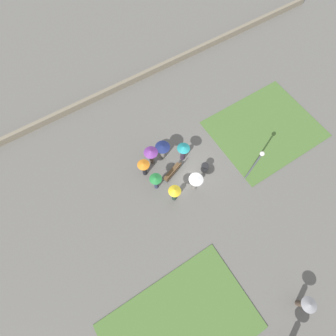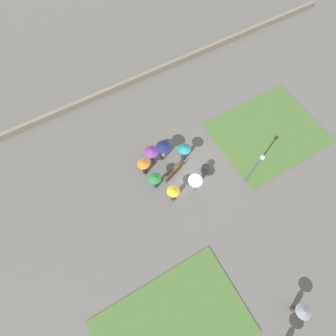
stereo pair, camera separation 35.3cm
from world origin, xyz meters
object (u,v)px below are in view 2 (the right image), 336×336
Objects in this scene: crowd_person_teal at (184,151)px; crowd_person_yellow at (173,193)px; crowd_person_purple at (152,153)px; crowd_person_navy at (163,149)px; trash_bin at (205,169)px; crowd_person_white at (195,182)px; lone_walker_far_path at (301,311)px; crowd_person_orange at (144,166)px; park_bench at (173,172)px; crowd_person_green at (155,180)px; lamp_post at (256,166)px.

crowd_person_teal is 3.49m from crowd_person_yellow.
crowd_person_navy is at bearing 173.95° from crowd_person_purple.
trash_bin is 0.44× the size of crowd_person_white.
trash_bin is at bearing -34.51° from crowd_person_navy.
trash_bin is 0.44× the size of crowd_person_yellow.
lone_walker_far_path is at bearing 19.15° from crowd_person_teal.
crowd_person_teal reaches higher than crowd_person_white.
crowd_person_orange is at bearing -28.68° from trash_bin.
park_bench is at bearing -23.39° from trash_bin.
crowd_person_orange is (3.25, -0.45, -0.08)m from crowd_person_teal.
crowd_person_navy is at bearing -116.05° from crowd_person_yellow.
crowd_person_purple is 14.07m from lone_walker_far_path.
crowd_person_purple is 2.19m from crowd_person_green.
crowd_person_green is (0.80, 2.04, -0.14)m from crowd_person_purple.
park_bench is 1.01× the size of crowd_person_green.
lone_walker_far_path is at bearing 88.02° from trash_bin.
crowd_person_purple reaches higher than lone_walker_far_path.
crowd_person_white is at bearing -73.82° from crowd_person_orange.
crowd_person_navy is 0.96× the size of crowd_person_teal.
crowd_person_orange is at bearing 28.11° from crowd_person_purple.
lamp_post is 8.06m from crowd_person_orange.
crowd_person_green is at bearing -114.60° from crowd_person_navy.
crowd_person_teal is at bearing -32.14° from crowd_person_orange.
crowd_person_orange is at bearing -36.26° from lone_walker_far_path.
crowd_person_orange is (1.80, -1.25, 0.72)m from park_bench.
crowd_person_navy is 0.94× the size of crowd_person_purple.
crowd_person_navy reaches higher than park_bench.
lamp_post reaches higher than crowd_person_purple.
crowd_person_teal is 3.24m from crowd_person_green.
trash_bin is at bearing 135.45° from crowd_person_purple.
crowd_person_orange is 13.73m from lone_walker_far_path.
crowd_person_purple is at bearing -97.25° from crowd_person_teal.
crowd_person_teal is at bearing -19.25° from crowd_person_navy.
crowd_person_white is (1.51, 0.80, 0.93)m from trash_bin.
crowd_person_green is at bearing -11.39° from trash_bin.
crowd_person_yellow is at bearing -98.62° from crowd_person_orange.
crowd_person_navy is at bearing -48.40° from lamp_post.
crowd_person_yellow is 10.65m from lone_walker_far_path.
park_bench is at bearing 73.14° from crowd_person_green.
crowd_person_green reaches higher than park_bench.
crowd_person_purple reaches higher than crowd_person_teal.
crowd_person_orange is at bearing 162.78° from crowd_person_green.
crowd_person_orange is at bearing -53.83° from park_bench.
lone_walker_far_path is (-1.13, 10.16, -0.16)m from crowd_person_white.
crowd_person_white is (3.86, -1.49, -1.40)m from lamp_post.
lamp_post reaches higher than crowd_person_navy.
crowd_person_orange reaches higher than lone_walker_far_path.
crowd_person_teal is at bearing -64.47° from trash_bin.
crowd_person_teal is at bearing -148.05° from crowd_person_white.
lone_walker_far_path is (0.38, 10.97, 0.78)m from trash_bin.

